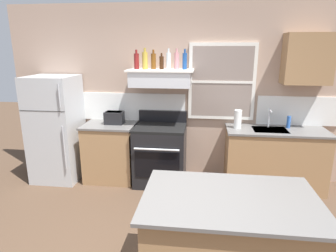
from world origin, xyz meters
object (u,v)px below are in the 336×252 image
(bottle_champagne_gold_foil, at_px, (145,60))
(bottle_rose_pink, at_px, (177,61))
(bottle_brown_stout, at_px, (162,62))
(toaster, at_px, (114,117))
(bottle_amber_wine, at_px, (153,61))
(paper_towel_roll, at_px, (238,119))
(refrigerator, at_px, (56,129))
(stove_range, at_px, (160,154))
(kitchen_island, at_px, (227,246))
(bottle_blue_liqueur, at_px, (185,61))
(bottle_red_label_wine, at_px, (137,61))
(dish_soap_bottle, at_px, (289,122))
(bottle_clear_tall, at_px, (168,61))

(bottle_champagne_gold_foil, height_order, bottle_rose_pink, bottle_champagne_gold_foil)
(bottle_champagne_gold_foil, height_order, bottle_brown_stout, bottle_champagne_gold_foil)
(toaster, distance_m, bottle_amber_wine, 1.05)
(paper_towel_roll, bearing_deg, refrigerator, -178.76)
(stove_range, xyz_separation_m, kitchen_island, (0.87, -2.04, -0.01))
(bottle_blue_liqueur, xyz_separation_m, kitchen_island, (0.52, -2.17, -1.41))
(toaster, xyz_separation_m, stove_range, (0.73, -0.07, -0.54))
(bottle_red_label_wine, bearing_deg, toaster, -173.15)
(refrigerator, bearing_deg, kitchen_island, -38.74)
(bottle_rose_pink, bearing_deg, paper_towel_roll, -5.73)
(toaster, bearing_deg, bottle_amber_wine, 6.49)
(dish_soap_bottle, bearing_deg, bottle_red_label_wine, -179.36)
(stove_range, bearing_deg, dish_soap_bottle, 4.18)
(bottle_champagne_gold_foil, distance_m, bottle_blue_liqueur, 0.58)
(bottle_amber_wine, distance_m, paper_towel_roll, 1.50)
(stove_range, xyz_separation_m, bottle_amber_wine, (-0.11, 0.14, 1.40))
(refrigerator, bearing_deg, bottle_amber_wine, 5.99)
(bottle_rose_pink, distance_m, paper_towel_roll, 1.23)
(stove_range, relative_size, bottle_red_label_wine, 3.90)
(bottle_clear_tall, relative_size, bottle_rose_pink, 1.00)
(refrigerator, xyz_separation_m, bottle_red_label_wine, (1.29, 0.14, 1.04))
(bottle_amber_wine, distance_m, bottle_brown_stout, 0.13)
(bottle_red_label_wine, xyz_separation_m, bottle_amber_wine, (0.25, 0.03, 0.00))
(bottle_clear_tall, relative_size, bottle_blue_liqueur, 1.03)
(bottle_amber_wine, relative_size, paper_towel_roll, 1.04)
(bottle_champagne_gold_foil, distance_m, bottle_rose_pink, 0.46)
(refrigerator, relative_size, bottle_clear_tall, 5.55)
(paper_towel_roll, height_order, dish_soap_bottle, paper_towel_roll)
(bottle_rose_pink, xyz_separation_m, bottle_blue_liqueur, (0.12, -0.00, -0.00))
(stove_range, relative_size, bottle_blue_liqueur, 3.78)
(stove_range, height_order, bottle_champagne_gold_foil, bottle_champagne_gold_foil)
(bottle_champagne_gold_foil, relative_size, paper_towel_roll, 1.13)
(bottle_brown_stout, bearing_deg, bottle_red_label_wine, -178.97)
(bottle_red_label_wine, bearing_deg, bottle_brown_stout, 1.03)
(toaster, xyz_separation_m, bottle_red_label_wine, (0.37, 0.04, 0.85))
(bottle_rose_pink, relative_size, bottle_blue_liqueur, 1.03)
(stove_range, bearing_deg, kitchen_island, -66.96)
(stove_range, height_order, bottle_rose_pink, bottle_rose_pink)
(bottle_amber_wine, bearing_deg, toaster, -173.51)
(bottle_red_label_wine, distance_m, bottle_blue_liqueur, 0.71)
(refrigerator, height_order, bottle_clear_tall, bottle_clear_tall)
(refrigerator, relative_size, bottle_brown_stout, 7.13)
(bottle_brown_stout, xyz_separation_m, bottle_rose_pink, (0.22, 0.01, 0.03))
(bottle_champagne_gold_foil, bearing_deg, kitchen_island, -62.69)
(refrigerator, xyz_separation_m, stove_range, (1.65, 0.02, -0.36))
(toaster, bearing_deg, kitchen_island, -52.94)
(bottle_champagne_gold_foil, distance_m, kitchen_island, 2.78)
(bottle_champagne_gold_foil, bearing_deg, bottle_brown_stout, 9.01)
(stove_range, height_order, bottle_clear_tall, bottle_clear_tall)
(toaster, relative_size, kitchen_island, 0.21)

